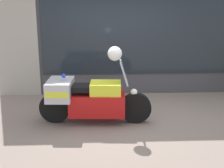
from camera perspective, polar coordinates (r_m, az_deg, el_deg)
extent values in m
plane|color=gray|center=(6.63, 2.29, -6.37)|extent=(60.00, 60.00, 0.00)
cube|color=#424247|center=(8.19, 1.24, 9.71)|extent=(6.23, 0.40, 3.28)
cube|color=#A39E93|center=(8.45, -16.77, 9.25)|extent=(1.06, 0.55, 3.28)
cube|color=#1E262D|center=(8.02, 4.95, 9.89)|extent=(4.94, 0.02, 2.28)
cube|color=slate|center=(8.49, 4.26, 0.50)|extent=(4.72, 0.30, 0.55)
cube|color=silver|center=(8.42, 4.29, 7.41)|extent=(4.72, 0.02, 1.51)
cube|color=beige|center=(8.21, 4.52, 12.44)|extent=(4.72, 0.30, 0.03)
cube|color=maroon|center=(8.19, -8.21, 12.60)|extent=(0.18, 0.04, 0.05)
cube|color=#195623|center=(8.15, -1.84, 12.74)|extent=(0.18, 0.04, 0.05)
cube|color=black|center=(8.21, 4.52, 12.72)|extent=(0.18, 0.04, 0.05)
cube|color=#B7B2A8|center=(8.36, 10.71, 12.56)|extent=(0.18, 0.04, 0.05)
cube|color=#C68E19|center=(8.61, 16.61, 12.27)|extent=(0.18, 0.04, 0.05)
cube|color=red|center=(8.28, -5.78, 3.00)|extent=(0.19, 0.03, 0.27)
cube|color=white|center=(8.33, 4.37, 3.11)|extent=(0.19, 0.01, 0.27)
cube|color=yellow|center=(8.63, 14.11, 3.12)|extent=(0.19, 0.02, 0.27)
cylinder|color=black|center=(6.36, 4.35, -4.37)|extent=(0.63, 0.18, 0.63)
cylinder|color=black|center=(6.47, -10.37, -4.24)|extent=(0.63, 0.18, 0.63)
cube|color=#B71414|center=(6.33, -2.72, -3.67)|extent=(1.14, 0.60, 0.44)
cube|color=yellow|center=(6.22, -1.17, -0.87)|extent=(0.64, 0.51, 0.26)
cube|color=black|center=(6.24, -5.08, -0.66)|extent=(0.67, 0.44, 0.10)
cube|color=#B7B7BC|center=(6.32, -9.46, -0.99)|extent=(0.53, 0.79, 0.38)
cube|color=yellow|center=(6.32, -9.46, -0.99)|extent=(0.48, 0.79, 0.11)
cube|color=#B2BCC6|center=(6.13, 2.22, 2.11)|extent=(0.19, 0.38, 0.47)
sphere|color=white|center=(6.25, 4.04, -1.51)|extent=(0.14, 0.14, 0.14)
sphere|color=blue|center=(6.24, -8.84, 1.48)|extent=(0.09, 0.09, 0.09)
sphere|color=white|center=(6.05, 0.52, 5.58)|extent=(0.28, 0.28, 0.28)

